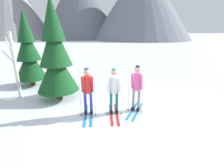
{
  "coord_description": "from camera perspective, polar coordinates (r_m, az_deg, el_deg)",
  "views": [
    {
      "loc": [
        -0.57,
        -6.01,
        3.09
      ],
      "look_at": [
        0.11,
        0.29,
        1.05
      ],
      "focal_mm": 26.65,
      "sensor_mm": 36.0,
      "label": 1
    }
  ],
  "objects": [
    {
      "name": "ground_plane",
      "position": [
        6.78,
        -0.68,
        -9.27
      ],
      "size": [
        400.0,
        400.0,
        0.0
      ],
      "primitive_type": "plane",
      "color": "white"
    },
    {
      "name": "pine_tree_mid",
      "position": [
        7.84,
        -18.83,
        9.4
      ],
      "size": [
        1.87,
        1.87,
        4.52
      ],
      "color": "#51381E",
      "rests_on": "ground"
    },
    {
      "name": "skier_in_pink",
      "position": [
        6.51,
        8.48,
        -0.65
      ],
      "size": [
        1.04,
        1.58,
        1.86
      ],
      "color": "#1E84D1",
      "rests_on": "ground"
    },
    {
      "name": "pine_tree_near",
      "position": [
        10.62,
        -26.76,
        9.63
      ],
      "size": [
        1.74,
        1.74,
        4.2
      ],
      "color": "#51381E",
      "rests_on": "ground"
    },
    {
      "name": "skier_in_white",
      "position": [
        6.24,
        0.69,
        -1.78
      ],
      "size": [
        0.61,
        1.77,
        1.8
      ],
      "color": "red",
      "rests_on": "ground"
    },
    {
      "name": "birch_tree_tall",
      "position": [
        8.88,
        -30.36,
        5.6
      ],
      "size": [
        0.63,
        0.77,
        3.06
      ],
      "color": "silver",
      "rests_on": "ground"
    },
    {
      "name": "mountain_ridge_distant",
      "position": [
        67.18,
        -9.24,
        26.12
      ],
      "size": [
        78.85,
        41.26,
        27.1
      ],
      "color": "gray",
      "rests_on": "ground"
    },
    {
      "name": "skier_in_red",
      "position": [
        6.24,
        -8.38,
        -1.7
      ],
      "size": [
        0.61,
        1.75,
        1.84
      ],
      "color": "#1E84D1",
      "rests_on": "ground"
    }
  ]
}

